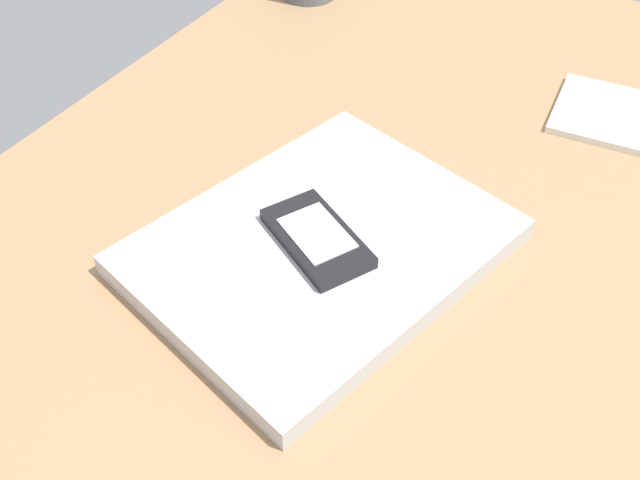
{
  "coord_description": "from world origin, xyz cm",
  "views": [
    {
      "loc": [
        45.37,
        19.99,
        50.44
      ],
      "look_at": [
        5.42,
        -3.19,
        5.0
      ],
      "focal_mm": 40.75,
      "sensor_mm": 36.0,
      "label": 1
    }
  ],
  "objects": [
    {
      "name": "desk_surface",
      "position": [
        0.0,
        0.0,
        1.5
      ],
      "size": [
        120.0,
        80.0,
        3.0
      ],
      "primitive_type": "cube",
      "color": "#9E7751",
      "rests_on": "ground"
    },
    {
      "name": "laptop_closed",
      "position": [
        5.42,
        -3.19,
        4.13
      ],
      "size": [
        36.75,
        31.84,
        2.25
      ],
      "primitive_type": "cube",
      "rotation": [
        0.0,
        0.0,
        -0.27
      ],
      "color": "#B7BABC",
      "rests_on": "desk_surface"
    },
    {
      "name": "cell_phone_on_laptop",
      "position": [
        6.06,
        -3.13,
        5.86
      ],
      "size": [
        10.14,
        12.12,
        1.28
      ],
      "color": "black",
      "rests_on": "laptop_closed"
    },
    {
      "name": "notepad",
      "position": [
        -29.97,
        16.83,
        3.4
      ],
      "size": [
        13.4,
        18.36,
        0.8
      ],
      "primitive_type": "cube",
      "rotation": [
        0.0,
        0.0,
        0.08
      ],
      "color": "white",
      "rests_on": "desk_surface"
    }
  ]
}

